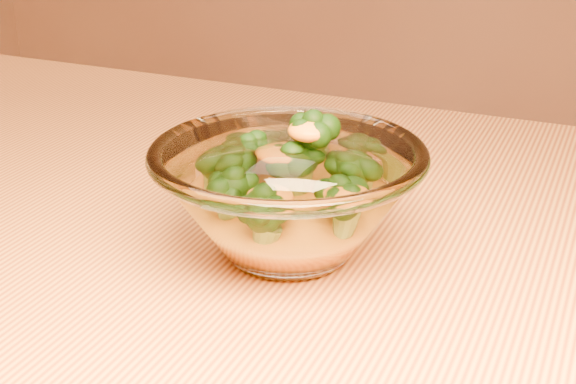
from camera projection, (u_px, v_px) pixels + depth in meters
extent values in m
cube|color=#CA8A3C|center=(241.00, 294.00, 0.55)|extent=(1.20, 0.80, 0.04)
cylinder|color=brown|center=(25.00, 328.00, 1.18)|extent=(0.06, 0.06, 0.71)
ellipsoid|color=white|center=(288.00, 245.00, 0.56)|extent=(0.08, 0.08, 0.02)
torus|color=white|center=(288.00, 154.00, 0.53)|extent=(0.19, 0.19, 0.01)
ellipsoid|color=orange|center=(288.00, 221.00, 0.55)|extent=(0.11, 0.11, 0.03)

